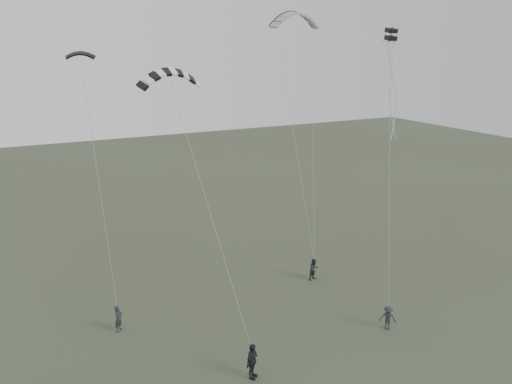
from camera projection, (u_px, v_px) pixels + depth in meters
name	position (u px, v px, depth m)	size (l,w,h in m)	color
ground	(280.00, 349.00, 27.18)	(140.00, 140.00, 0.00)	#383E2B
flyer_left	(118.00, 318.00, 28.77)	(0.58, 0.38, 1.59)	#222228
flyer_right	(314.00, 269.00, 35.17)	(0.76, 0.59, 1.57)	#242429
flyer_center	(252.00, 361.00, 24.59)	(1.11, 0.46, 1.89)	black
flyer_far	(388.00, 318.00, 28.94)	(0.95, 0.55, 1.47)	#25252A
kite_dark_small	(80.00, 53.00, 29.19)	(1.65, 0.49, 0.53)	black
kite_pale_large	(295.00, 13.00, 37.91)	(4.10, 0.92, 1.67)	#9A9D9F
kite_striped	(170.00, 72.00, 26.38)	(3.37, 0.84, 1.29)	black
kite_box	(391.00, 34.00, 30.50)	(0.58, 0.58, 0.69)	black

